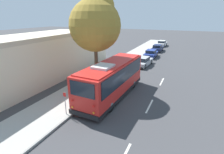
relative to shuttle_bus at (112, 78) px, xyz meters
The scene contains 15 objects.
ground_plane 2.12m from the shuttle_bus, 167.54° to the right, with size 160.00×160.00×0.00m, color #3D3D3F.
sidewalk_slab 3.80m from the shuttle_bus, 109.98° to the left, with size 80.00×3.64×0.15m, color #A3A099.
curb_strip 2.43m from the shuttle_bus, 131.49° to the left, with size 80.00×0.14×0.15m, color gray.
shuttle_bus is the anchor object (origin of this frame).
parked_sedan_silver 11.14m from the shuttle_bus, ahead, with size 4.71×2.08×1.27m.
parked_sedan_blue 16.98m from the shuttle_bus, ahead, with size 4.25×1.84×1.29m.
parked_sedan_navy 22.79m from the shuttle_bus, ahead, with size 4.44×1.87×1.31m.
parked_sedan_white 29.48m from the shuttle_bus, ahead, with size 4.31×1.95×1.30m.
street_tree 5.15m from the shuttle_bus, 62.62° to the left, with size 4.60×4.60×8.88m.
sign_post_near 4.73m from the shuttle_bus, 159.28° to the left, with size 0.06×0.22×1.68m.
sign_post_far 3.49m from the shuttle_bus, 150.44° to the left, with size 0.06×0.06×1.24m.
fire_hydrant 6.37m from the shuttle_bus, 17.74° to the left, with size 0.22×0.22×0.81m.
building_backdrop 11.01m from the shuttle_bus, 79.72° to the left, with size 20.03×8.64×5.01m.
lane_stripe_mid 3.95m from the shuttle_bus, 97.25° to the right, with size 2.40×0.14×0.01m, color silver.
lane_stripe_ahead 6.80m from the shuttle_bus, 32.39° to the right, with size 2.40×0.14×0.01m, color silver.
Camera 1 is at (-11.87, -5.63, 6.89)m, focal length 28.00 mm.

